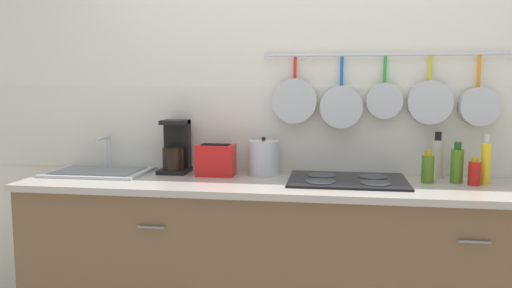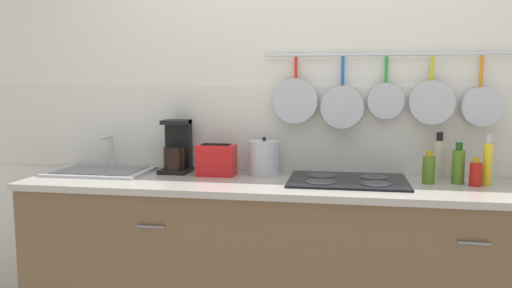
{
  "view_description": "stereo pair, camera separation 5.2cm",
  "coord_description": "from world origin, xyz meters",
  "px_view_note": "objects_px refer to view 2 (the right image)",
  "views": [
    {
      "loc": [
        0.12,
        -2.58,
        1.4
      ],
      "look_at": [
        -0.28,
        0.0,
        1.09
      ],
      "focal_mm": 35.0,
      "sensor_mm": 36.0,
      "label": 1
    },
    {
      "loc": [
        0.17,
        -2.57,
        1.4
      ],
      "look_at": [
        -0.28,
        0.0,
        1.09
      ],
      "focal_mm": 35.0,
      "sensor_mm": 36.0,
      "label": 2
    }
  ],
  "objects_px": {
    "bottle_sesame_oil": "(476,174)",
    "bottle_hot_sauce": "(458,166)",
    "bottle_cooking_wine": "(439,158)",
    "bottle_dish_soap": "(488,163)",
    "toaster": "(217,160)",
    "kettle": "(264,158)",
    "coffee_maker": "(177,150)",
    "bottle_vinegar": "(429,169)"
  },
  "relations": [
    {
      "from": "kettle",
      "to": "bottle_sesame_oil",
      "type": "relative_size",
      "value": 1.5
    },
    {
      "from": "kettle",
      "to": "bottle_vinegar",
      "type": "height_order",
      "value": "kettle"
    },
    {
      "from": "coffee_maker",
      "to": "bottle_dish_soap",
      "type": "relative_size",
      "value": 1.18
    },
    {
      "from": "bottle_sesame_oil",
      "to": "bottle_dish_soap",
      "type": "distance_m",
      "value": 0.1
    },
    {
      "from": "kettle",
      "to": "toaster",
      "type": "bearing_deg",
      "value": -166.88
    },
    {
      "from": "bottle_vinegar",
      "to": "bottle_hot_sauce",
      "type": "xyz_separation_m",
      "value": [
        0.15,
        0.02,
        0.02
      ]
    },
    {
      "from": "bottle_cooking_wine",
      "to": "bottle_dish_soap",
      "type": "height_order",
      "value": "bottle_dish_soap"
    },
    {
      "from": "bottle_hot_sauce",
      "to": "bottle_sesame_oil",
      "type": "distance_m",
      "value": 0.09
    },
    {
      "from": "coffee_maker",
      "to": "kettle",
      "type": "relative_size",
      "value": 1.4
    },
    {
      "from": "bottle_hot_sauce",
      "to": "bottle_sesame_oil",
      "type": "relative_size",
      "value": 1.48
    },
    {
      "from": "kettle",
      "to": "bottle_sesame_oil",
      "type": "distance_m",
      "value": 1.11
    },
    {
      "from": "coffee_maker",
      "to": "kettle",
      "type": "height_order",
      "value": "coffee_maker"
    },
    {
      "from": "coffee_maker",
      "to": "bottle_sesame_oil",
      "type": "height_order",
      "value": "coffee_maker"
    },
    {
      "from": "toaster",
      "to": "kettle",
      "type": "xyz_separation_m",
      "value": [
        0.26,
        0.06,
        0.01
      ]
    },
    {
      "from": "bottle_sesame_oil",
      "to": "bottle_hot_sauce",
      "type": "bearing_deg",
      "value": 146.14
    },
    {
      "from": "coffee_maker",
      "to": "kettle",
      "type": "distance_m",
      "value": 0.52
    },
    {
      "from": "kettle",
      "to": "bottle_vinegar",
      "type": "xyz_separation_m",
      "value": [
        0.88,
        -0.1,
        -0.02
      ]
    },
    {
      "from": "coffee_maker",
      "to": "toaster",
      "type": "xyz_separation_m",
      "value": [
        0.26,
        -0.07,
        -0.04
      ]
    },
    {
      "from": "kettle",
      "to": "bottle_dish_soap",
      "type": "distance_m",
      "value": 1.17
    },
    {
      "from": "toaster",
      "to": "bottle_sesame_oil",
      "type": "bearing_deg",
      "value": -2.89
    },
    {
      "from": "kettle",
      "to": "bottle_cooking_wine",
      "type": "bearing_deg",
      "value": 2.41
    },
    {
      "from": "bottle_sesame_oil",
      "to": "toaster",
      "type": "bearing_deg",
      "value": 177.11
    },
    {
      "from": "toaster",
      "to": "bottle_hot_sauce",
      "type": "bearing_deg",
      "value": -0.85
    },
    {
      "from": "toaster",
      "to": "bottle_hot_sauce",
      "type": "distance_m",
      "value": 1.29
    },
    {
      "from": "bottle_vinegar",
      "to": "bottle_cooking_wine",
      "type": "distance_m",
      "value": 0.16
    },
    {
      "from": "bottle_hot_sauce",
      "to": "bottle_vinegar",
      "type": "bearing_deg",
      "value": -171.57
    },
    {
      "from": "coffee_maker",
      "to": "kettle",
      "type": "xyz_separation_m",
      "value": [
        0.52,
        -0.01,
        -0.03
      ]
    },
    {
      "from": "bottle_hot_sauce",
      "to": "bottle_dish_soap",
      "type": "distance_m",
      "value": 0.14
    },
    {
      "from": "toaster",
      "to": "bottle_sesame_oil",
      "type": "xyz_separation_m",
      "value": [
        1.36,
        -0.07,
        -0.02
      ]
    },
    {
      "from": "bottle_cooking_wine",
      "to": "bottle_dish_soap",
      "type": "bearing_deg",
      "value": -29.76
    },
    {
      "from": "kettle",
      "to": "bottle_vinegar",
      "type": "distance_m",
      "value": 0.88
    },
    {
      "from": "bottle_dish_soap",
      "to": "toaster",
      "type": "bearing_deg",
      "value": 179.13
    },
    {
      "from": "toaster",
      "to": "kettle",
      "type": "distance_m",
      "value": 0.27
    },
    {
      "from": "kettle",
      "to": "coffee_maker",
      "type": "bearing_deg",
      "value": 179.0
    },
    {
      "from": "kettle",
      "to": "bottle_vinegar",
      "type": "relative_size",
      "value": 1.26
    },
    {
      "from": "coffee_maker",
      "to": "bottle_hot_sauce",
      "type": "distance_m",
      "value": 1.55
    },
    {
      "from": "toaster",
      "to": "bottle_dish_soap",
      "type": "xyz_separation_m",
      "value": [
        1.43,
        -0.02,
        0.03
      ]
    },
    {
      "from": "coffee_maker",
      "to": "bottle_sesame_oil",
      "type": "relative_size",
      "value": 2.1
    },
    {
      "from": "coffee_maker",
      "to": "bottle_hot_sauce",
      "type": "bearing_deg",
      "value": -3.31
    },
    {
      "from": "toaster",
      "to": "bottle_hot_sauce",
      "type": "relative_size",
      "value": 1.05
    },
    {
      "from": "toaster",
      "to": "bottle_cooking_wine",
      "type": "bearing_deg",
      "value": 4.77
    },
    {
      "from": "coffee_maker",
      "to": "toaster",
      "type": "height_order",
      "value": "coffee_maker"
    }
  ]
}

